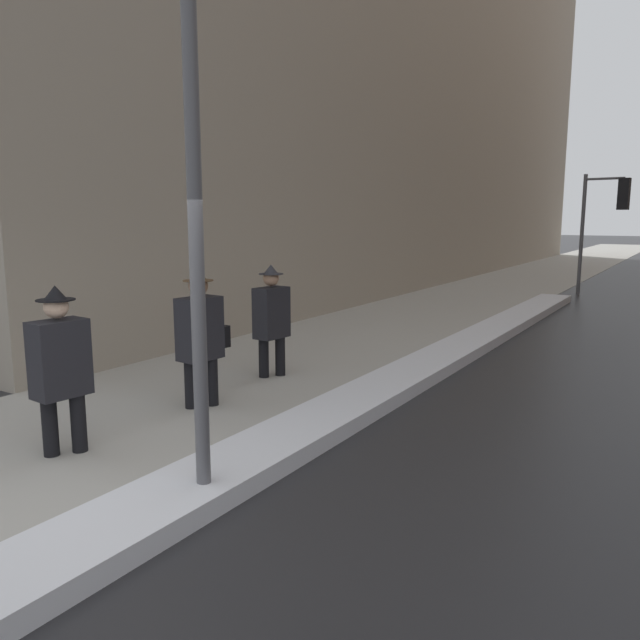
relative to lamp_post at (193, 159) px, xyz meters
name	(u,v)px	position (x,y,z in m)	size (l,w,h in m)	color
ground_plane	(83,539)	(-0.36, -0.93, -2.81)	(160.00, 160.00, 0.00)	#232326
sidewalk_slab	(471,298)	(-2.36, 14.07, -2.80)	(4.00, 80.00, 0.01)	#9E9B93
snow_bank_curb	(448,355)	(-0.12, 6.10, -2.72)	(0.80, 17.23, 0.18)	silver
lamp_post	(193,159)	(0.00, 0.00, 0.00)	(0.28, 0.28, 4.66)	#515156
traffic_light_near	(608,208)	(0.82, 16.54, -0.21)	(1.30, 0.36, 3.60)	#515156
pedestrian_in_glasses	(60,364)	(-1.91, 0.07, -1.87)	(0.37, 0.55, 1.71)	black
pedestrian_with_shoulder_bag	(201,333)	(-1.82, 1.98, -1.86)	(0.37, 0.76, 1.74)	black
pedestrian_in_fedora	(272,316)	(-1.96, 3.65, -1.89)	(0.36, 0.54, 1.68)	black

